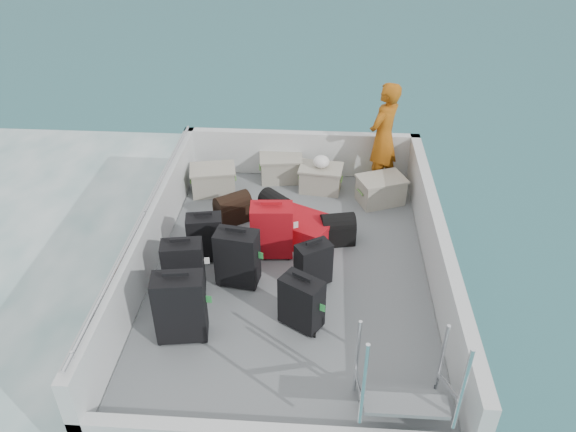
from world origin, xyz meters
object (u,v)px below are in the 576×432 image
crate_1 (281,169)px  crate_3 (381,191)px  suitcase_0 (180,308)px  crate_0 (213,181)px  suitcase_2 (205,238)px  suitcase_6 (301,303)px  crate_2 (321,179)px  passenger (383,137)px  suitcase_8 (299,229)px  suitcase_5 (272,231)px  suitcase_7 (313,265)px  suitcase_1 (184,268)px  suitcase_4 (237,258)px

crate_1 → crate_3: size_ratio=0.99×
suitcase_0 → crate_0: size_ratio=1.29×
suitcase_2 → suitcase_6: (1.24, -1.09, -0.00)m
suitcase_2 → crate_2: 2.27m
passenger → suitcase_8: bearing=-1.4°
suitcase_5 → crate_3: bearing=39.0°
suitcase_0 → crate_3: suitcase_0 is taller
suitcase_8 → crate_2: size_ratio=1.45×
suitcase_7 → suitcase_8: bearing=71.5°
suitcase_1 → suitcase_7: (1.47, 0.23, -0.06)m
crate_0 → crate_3: size_ratio=1.01×
crate_1 → crate_3: (1.49, -0.57, 0.00)m
suitcase_0 → suitcase_4: suitcase_0 is taller
suitcase_5 → crate_2: (0.58, 1.64, -0.18)m
suitcase_2 → crate_1: bearing=59.2°
crate_0 → crate_3: crate_0 is taller
suitcase_2 → suitcase_4: suitcase_4 is taller
suitcase_6 → suitcase_8: size_ratio=0.71×
suitcase_1 → suitcase_6: bearing=-28.0°
crate_2 → crate_1: bearing=155.8°
passenger → crate_1: bearing=-57.3°
suitcase_0 → suitcase_8: size_ratio=0.92×
suitcase_7 → passenger: 2.60m
suitcase_0 → suitcase_5: size_ratio=1.12×
suitcase_5 → suitcase_8: bearing=42.3°
suitcase_2 → crate_2: suitcase_2 is taller
suitcase_6 → passenger: (1.04, 3.06, 0.51)m
passenger → crate_3: bearing=34.5°
suitcase_0 → crate_1: suitcase_0 is taller
suitcase_5 → passenger: bearing=47.3°
crate_3 → crate_2: bearing=161.6°
suitcase_6 → suitcase_4: bearing=171.7°
suitcase_0 → crate_2: (1.39, 3.13, -0.22)m
suitcase_2 → suitcase_5: size_ratio=0.87×
suitcase_8 → passenger: (1.15, 1.48, 0.65)m
suitcase_4 → passenger: passenger is taller
suitcase_0 → crate_2: suitcase_0 is taller
suitcase_4 → suitcase_8: (0.67, 0.92, -0.19)m
suitcase_4 → suitcase_7: bearing=10.5°
crate_1 → passenger: size_ratio=0.37×
suitcase_8 → suitcase_1: bearing=158.2°
crate_3 → passenger: size_ratio=0.38×
suitcase_2 → suitcase_1: bearing=-111.2°
crate_2 → passenger: passenger is taller
suitcase_6 → suitcase_7: bearing=113.2°
suitcase_4 → suitcase_7: suitcase_4 is taller
suitcase_2 → suitcase_7: bearing=-26.8°
suitcase_0 → suitcase_4: 1.02m
passenger → suitcase_0: bearing=1.8°
suitcase_0 → suitcase_6: (1.23, 0.26, -0.09)m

